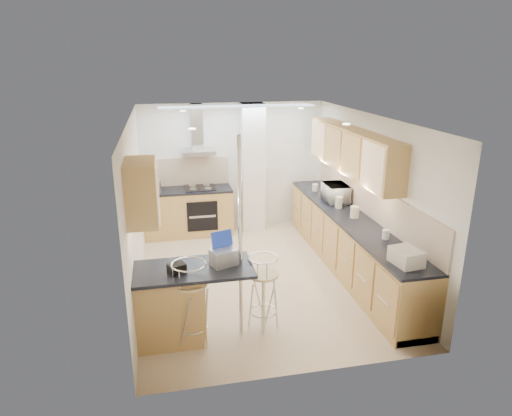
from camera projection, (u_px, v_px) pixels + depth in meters
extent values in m
plane|color=#CAAE87|center=(258.00, 276.00, 7.26)|extent=(4.80, 4.80, 0.00)
cube|color=white|center=(233.00, 166.00, 9.10)|extent=(3.60, 0.04, 2.50)
cube|color=white|center=(308.00, 271.00, 4.64)|extent=(3.60, 0.04, 2.50)
cube|color=white|center=(135.00, 209.00, 6.52)|extent=(0.04, 4.80, 2.50)
cube|color=white|center=(369.00, 195.00, 7.22)|extent=(0.04, 4.80, 2.50)
cube|color=white|center=(258.00, 118.00, 6.48)|extent=(3.60, 4.80, 0.02)
cube|color=tan|center=(352.00, 151.00, 7.36)|extent=(0.34, 3.00, 0.72)
cube|color=tan|center=(141.00, 192.00, 5.10)|extent=(0.34, 0.62, 0.72)
cube|color=#F3E5CC|center=(368.00, 199.00, 7.24)|extent=(0.03, 4.40, 0.56)
cube|color=#F3E5CC|center=(185.00, 172.00, 8.92)|extent=(1.70, 0.03, 0.56)
cube|color=white|center=(252.00, 168.00, 8.98)|extent=(0.45, 0.40, 2.50)
cube|color=#B6B9BB|center=(198.00, 152.00, 8.61)|extent=(0.62, 0.48, 0.08)
cube|color=#B6B9BB|center=(197.00, 127.00, 8.61)|extent=(0.22, 0.20, 0.88)
cylinder|color=silver|center=(240.00, 240.00, 5.42)|extent=(0.05, 0.05, 2.50)
cube|color=black|center=(202.00, 216.00, 8.65)|extent=(0.58, 0.02, 0.58)
cube|color=black|center=(200.00, 188.00, 8.79)|extent=(0.58, 0.50, 0.02)
cube|color=tan|center=(237.00, 106.00, 8.15)|extent=(2.80, 0.35, 0.02)
cube|color=tan|center=(348.00, 243.00, 7.41)|extent=(0.60, 4.40, 0.88)
cube|color=black|center=(350.00, 217.00, 7.27)|extent=(0.63, 4.40, 0.04)
cube|color=tan|center=(188.00, 213.00, 8.89)|extent=(1.70, 0.60, 0.88)
cube|color=black|center=(187.00, 190.00, 8.74)|extent=(1.70, 0.63, 0.04)
cube|color=tan|center=(193.00, 305.00, 5.55)|extent=(1.35, 0.62, 0.90)
cube|color=black|center=(191.00, 270.00, 5.40)|extent=(1.47, 0.72, 0.04)
imported|color=white|center=(336.00, 193.00, 7.94)|extent=(0.38, 0.56, 0.31)
cube|color=#989A9F|center=(223.00, 257.00, 5.45)|extent=(0.34, 0.30, 0.20)
cube|color=black|center=(177.00, 268.00, 5.27)|extent=(0.23, 0.20, 0.11)
cylinder|color=beige|center=(339.00, 202.00, 7.60)|extent=(0.15, 0.15, 0.19)
cylinder|color=beige|center=(315.00, 187.00, 8.59)|extent=(0.14, 0.14, 0.13)
cylinder|color=beige|center=(355.00, 212.00, 7.14)|extent=(0.16, 0.16, 0.18)
cylinder|color=white|center=(386.00, 234.00, 6.30)|extent=(0.13, 0.13, 0.13)
cube|color=beige|center=(406.00, 257.00, 5.52)|extent=(0.34, 0.41, 0.20)
cylinder|color=#B6B9BB|center=(157.00, 187.00, 8.45)|extent=(0.16, 0.16, 0.24)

